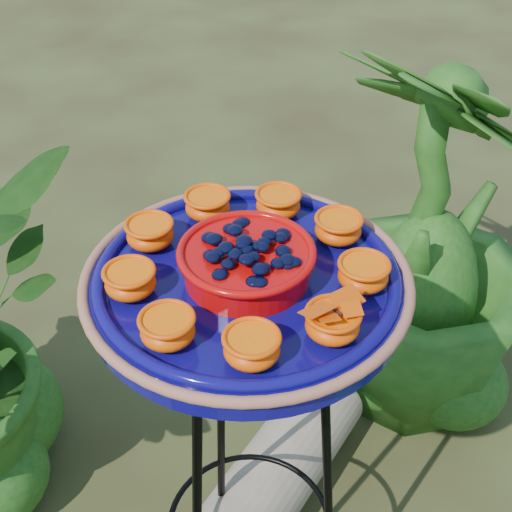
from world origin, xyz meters
The scene contains 4 objects.
tripod_stand centered at (-0.01, 0.05, 0.56)m, with size 0.37×0.38×0.92m.
feeder_dish centered at (-0.01, 0.05, 0.96)m, with size 0.51×0.51×0.11m.
driftwood_log centered at (0.18, 0.25, 0.10)m, with size 0.20×0.20×0.59m, color tan.
shrub_back_right centered at (0.72, 0.40, 0.53)m, with size 0.59×0.59×1.05m, color #174913.
Camera 1 is at (-0.39, -0.66, 1.62)m, focal length 50.00 mm.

